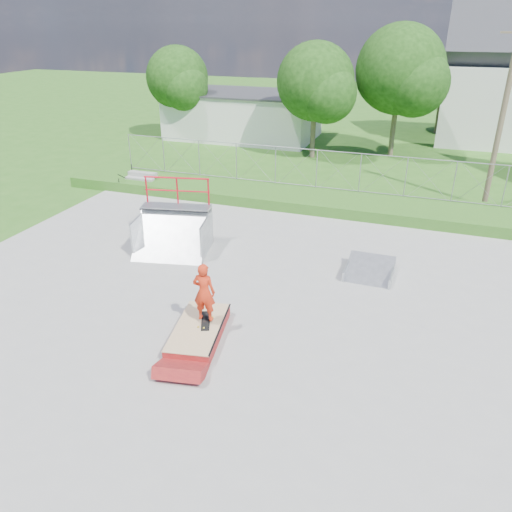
{
  "coord_description": "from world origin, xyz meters",
  "views": [
    {
      "loc": [
        4.91,
        -11.71,
        7.69
      ],
      "look_at": [
        0.28,
        1.31,
        1.1
      ],
      "focal_mm": 35.0,
      "sensor_mm": 36.0,
      "label": 1
    }
  ],
  "objects": [
    {
      "name": "flat_bank_ramp",
      "position": [
        3.54,
        3.26,
        0.23
      ],
      "size": [
        1.54,
        1.64,
        0.46
      ],
      "primitive_type": null,
      "rotation": [
        0.0,
        0.0,
        -0.01
      ],
      "color": "#989BA0",
      "rests_on": "concrete_pad"
    },
    {
      "name": "grass_berm",
      "position": [
        0.0,
        9.5,
        0.25
      ],
      "size": [
        24.0,
        3.0,
        0.5
      ],
      "primitive_type": "cube",
      "color": "#2D601B",
      "rests_on": "ground"
    },
    {
      "name": "quarter_pipe",
      "position": [
        -3.43,
        2.76,
        1.26
      ],
      "size": [
        2.91,
        2.61,
        2.52
      ],
      "primitive_type": null,
      "rotation": [
        0.0,
        0.0,
        0.21
      ],
      "color": "#989BA0",
      "rests_on": "concrete_pad"
    },
    {
      "name": "tree_left_near",
      "position": [
        -1.75,
        17.83,
        4.24
      ],
      "size": [
        4.76,
        4.48,
        6.65
      ],
      "color": "brown",
      "rests_on": "ground"
    },
    {
      "name": "utility_building_flat",
      "position": [
        -8.0,
        22.0,
        1.5
      ],
      "size": [
        10.0,
        6.0,
        3.0
      ],
      "primitive_type": "cube",
      "color": "silver",
      "rests_on": "ground"
    },
    {
      "name": "skater",
      "position": [
        -0.12,
        -1.58,
        1.23
      ],
      "size": [
        0.63,
        0.44,
        1.63
      ],
      "primitive_type": "imported",
      "rotation": [
        0.0,
        0.0,
        3.23
      ],
      "color": "red",
      "rests_on": "grind_box"
    },
    {
      "name": "grind_box",
      "position": [
        -0.23,
        -1.8,
        0.18
      ],
      "size": [
        1.62,
        2.64,
        0.37
      ],
      "rotation": [
        0.0,
        0.0,
        0.18
      ],
      "color": "maroon",
      "rests_on": "concrete_pad"
    },
    {
      "name": "tree_center",
      "position": [
        2.78,
        19.81,
        4.85
      ],
      "size": [
        5.44,
        5.12,
        7.6
      ],
      "color": "brown",
      "rests_on": "ground"
    },
    {
      "name": "concrete_pad",
      "position": [
        0.0,
        0.0,
        0.02
      ],
      "size": [
        20.0,
        16.0,
        0.04
      ],
      "primitive_type": "cube",
      "color": "gray",
      "rests_on": "ground"
    },
    {
      "name": "chain_link_fence",
      "position": [
        0.0,
        10.5,
        1.4
      ],
      "size": [
        20.0,
        0.06,
        1.8
      ],
      "primitive_type": null,
      "color": "gray",
      "rests_on": "grass_berm"
    },
    {
      "name": "tree_left_far",
      "position": [
        -11.77,
        19.85,
        3.94
      ],
      "size": [
        4.42,
        4.16,
        6.18
      ],
      "color": "brown",
      "rests_on": "ground"
    },
    {
      "name": "skateboard",
      "position": [
        -0.12,
        -1.58,
        0.41
      ],
      "size": [
        0.5,
        0.82,
        0.13
      ],
      "primitive_type": "cube",
      "rotation": [
        0.14,
        0.0,
        0.39
      ],
      "color": "black",
      "rests_on": "grind_box"
    },
    {
      "name": "utility_pole",
      "position": [
        7.5,
        12.0,
        4.0
      ],
      "size": [
        0.24,
        0.24,
        8.0
      ],
      "primitive_type": "cylinder",
      "color": "brown",
      "rests_on": "ground"
    },
    {
      "name": "concrete_stairs",
      "position": [
        -8.5,
        8.7,
        0.4
      ],
      "size": [
        1.5,
        1.6,
        0.8
      ],
      "primitive_type": null,
      "color": "gray",
      "rests_on": "ground"
    },
    {
      "name": "gable_house",
      "position": [
        9.0,
        26.0,
        3.84
      ],
      "size": [
        8.4,
        6.08,
        8.94
      ],
      "color": "silver",
      "rests_on": "ground"
    },
    {
      "name": "ground",
      "position": [
        0.0,
        0.0,
        0.0
      ],
      "size": [
        120.0,
        120.0,
        0.0
      ],
      "primitive_type": "plane",
      "color": "#2D601B",
      "rests_on": "ground"
    },
    {
      "name": "tree_back_mid",
      "position": [
        5.21,
        27.86,
        3.63
      ],
      "size": [
        4.08,
        3.84,
        5.7
      ],
      "color": "brown",
      "rests_on": "ground"
    }
  ]
}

